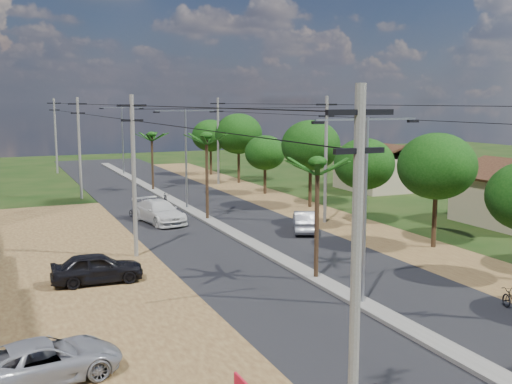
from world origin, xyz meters
TOP-DOWN VIEW (x-y plane):
  - ground at (0.00, 0.00)m, footprint 160.00×160.00m
  - road at (0.00, 15.00)m, footprint 12.00×110.00m
  - median at (0.00, 18.00)m, footprint 1.00×90.00m
  - dirt_shoulder_east at (8.50, 15.00)m, footprint 5.00×90.00m
  - house_east_far at (21.00, 28.00)m, footprint 7.60×7.50m
  - tree_east_c at (9.70, 7.00)m, footprint 4.60×4.60m
  - tree_east_d at (9.40, 14.00)m, footprint 4.20×4.20m
  - tree_east_e at (9.60, 22.00)m, footprint 4.80×4.80m
  - tree_east_f at (9.20, 30.00)m, footprint 3.80×3.80m
  - tree_east_g at (9.80, 38.00)m, footprint 5.00×5.00m
  - tree_east_h at (9.50, 46.00)m, footprint 4.40×4.40m
  - palm_median_near at (0.00, 4.00)m, footprint 2.00×2.00m
  - palm_median_mid at (0.00, 20.00)m, footprint 2.00×2.00m
  - palm_median_far at (0.00, 36.00)m, footprint 2.00×2.00m
  - streetlight_near at (0.00, 0.00)m, footprint 5.10×0.18m
  - streetlight_mid at (0.00, 25.00)m, footprint 5.10×0.18m
  - streetlight_far at (0.00, 50.00)m, footprint 5.10×0.18m
  - utility_pole_w_a at (-7.00, -10.00)m, footprint 1.60×0.24m
  - utility_pole_w_b at (-7.00, 12.00)m, footprint 1.60×0.24m
  - utility_pole_w_c at (-7.00, 34.00)m, footprint 1.60×0.24m
  - utility_pole_w_d at (-7.00, 55.00)m, footprint 1.60×0.24m
  - utility_pole_e_b at (7.50, 16.00)m, footprint 1.60×0.24m
  - utility_pole_e_c at (7.50, 38.00)m, footprint 1.60×0.24m
  - car_silver_mid at (4.70, 13.80)m, footprint 3.15×4.50m
  - car_white_far at (-3.41, 20.57)m, footprint 3.17×5.78m
  - car_parked_silver at (-12.93, -1.94)m, footprint 5.01×2.92m
  - car_parked_dark at (-9.80, 7.80)m, footprint 4.38×1.95m
  - moto_rider_west_a at (-4.71, 23.07)m, footprint 0.84×1.64m
  - moto_rider_west_b at (-1.20, 27.04)m, footprint 0.72×1.84m

SIDE VIEW (x-z plane):
  - ground at x=0.00m, z-range 0.00..0.00m
  - dirt_shoulder_east at x=8.50m, z-range 0.00..0.03m
  - road at x=0.00m, z-range 0.00..0.04m
  - median at x=0.00m, z-range 0.00..0.18m
  - moto_rider_west_a at x=-4.71m, z-range 0.00..0.82m
  - moto_rider_west_b at x=-1.20m, z-range 0.00..1.07m
  - car_parked_silver at x=-12.93m, z-range 0.00..1.31m
  - car_silver_mid at x=4.70m, z-range 0.00..1.41m
  - car_parked_dark at x=-9.80m, z-range 0.00..1.46m
  - car_white_far at x=-3.41m, z-range 0.00..1.59m
  - house_east_far at x=21.00m, z-range 0.09..4.69m
  - tree_east_f at x=9.20m, z-range 1.13..6.64m
  - tree_east_d at x=9.40m, z-range 1.27..7.41m
  - tree_east_h at x=9.50m, z-range 1.38..7.90m
  - utility_pole_w_a at x=-7.00m, z-range 0.26..9.26m
  - utility_pole_w_b at x=-7.00m, z-range 0.26..9.26m
  - utility_pole_w_c at x=-7.00m, z-range 0.26..9.26m
  - utility_pole_w_d at x=-7.00m, z-range 0.26..9.26m
  - utility_pole_e_b at x=7.50m, z-range 0.26..9.26m
  - utility_pole_e_c at x=7.50m, z-range 0.26..9.26m
  - streetlight_near at x=0.00m, z-range 0.79..8.79m
  - streetlight_mid at x=0.00m, z-range 0.79..8.79m
  - streetlight_far at x=0.00m, z-range 0.79..8.79m
  - tree_east_c at x=9.70m, z-range 1.45..8.28m
  - tree_east_e at x=9.60m, z-range 1.52..8.66m
  - tree_east_g at x=9.80m, z-range 1.55..8.93m
  - palm_median_far at x=0.00m, z-range 2.34..8.19m
  - palm_median_near at x=0.00m, z-range 2.46..8.61m
  - palm_median_mid at x=0.00m, z-range 2.62..9.17m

